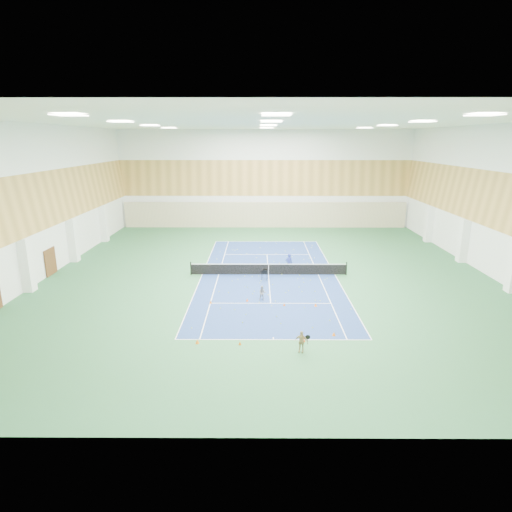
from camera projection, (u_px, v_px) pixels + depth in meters
The scene contains 21 objects.
ground at pixel (268, 275), 35.27m from camera, with size 40.00×40.00×0.00m, color #296038.
room_shell at pixel (269, 202), 33.69m from camera, with size 36.00×40.00×12.00m, color white, non-canonical shape.
wood_cladding at pixel (269, 177), 33.16m from camera, with size 36.00×40.00×8.00m, color tan, non-canonical shape.
ceiling_light_grid at pixel (270, 124), 32.13m from camera, with size 21.40×25.40×0.06m, color white, non-canonical shape.
court_surface at pixel (268, 275), 35.26m from camera, with size 10.97×23.77×0.01m, color navy.
tennis_balls_scatter at pixel (268, 274), 35.25m from camera, with size 10.57×22.77×0.07m, color #C6DE25, non-canonical shape.
tennis_net at pixel (269, 268), 35.12m from camera, with size 12.80×0.10×1.10m, color black, non-canonical shape.
back_curtain at pixel (265, 215), 53.90m from camera, with size 35.40×0.16×3.20m, color #C6B793.
door_left_b at pixel (51, 262), 35.07m from camera, with size 0.08×1.80×2.20m, color #593319.
coach at pixel (289, 263), 35.62m from camera, with size 0.60×0.39×1.65m, color navy.
child_court at pixel (262, 293), 29.55m from camera, with size 0.51×0.40×1.05m, color gray.
child_apron at pixel (301, 342), 22.30m from camera, with size 0.70×0.29×1.19m, color tan.
ball_cart at pixel (265, 275), 33.89m from camera, with size 0.49×0.49×0.86m, color black, non-canonical shape.
cone_svc_a at pixel (211, 302), 29.06m from camera, with size 0.19×0.19×0.21m, color orange.
cone_svc_b at pixel (247, 300), 29.45m from camera, with size 0.18×0.18×0.20m, color #FF570D.
cone_svc_c at pixel (284, 304), 28.66m from camera, with size 0.18×0.18×0.20m, color #FF5E0D.
cone_svc_d at pixel (316, 305), 28.56m from camera, with size 0.21×0.21×0.23m, color #FF620D.
cone_base_a at pixel (197, 341), 23.36m from camera, with size 0.22×0.22×0.24m, color orange.
cone_base_b at pixel (240, 343), 23.22m from camera, with size 0.17×0.17×0.19m, color orange.
cone_base_c at pixel (303, 340), 23.57m from camera, with size 0.22×0.22×0.24m, color #F2440C.
cone_base_d at pixel (334, 334), 24.27m from camera, with size 0.21×0.21×0.23m, color orange.
Camera 1 is at (-0.86, -33.62, 10.78)m, focal length 30.00 mm.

